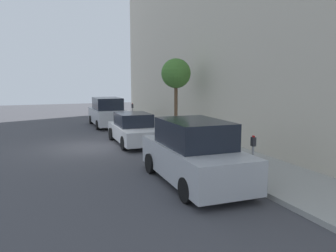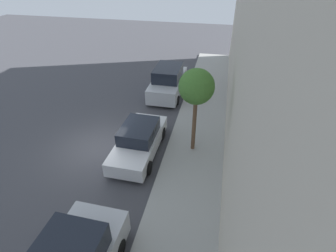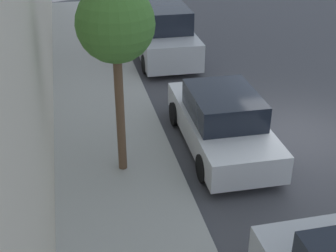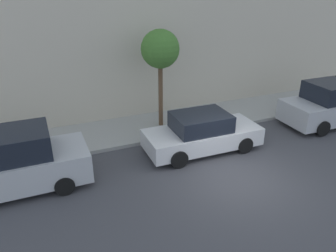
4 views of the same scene
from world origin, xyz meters
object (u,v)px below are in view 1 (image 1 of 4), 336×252
parked_suv_nearest (194,153)px  street_tree (176,74)px  parked_sedan_second (134,129)px  parking_meter_far (133,111)px  parking_meter_near (253,152)px  parked_suv_third (108,113)px

parked_suv_nearest → street_tree: size_ratio=1.15×
parked_sedan_second → parking_meter_far: 6.81m
parking_meter_near → parked_sedan_second: bearing=103.0°
parked_suv_nearest → parking_meter_far: size_ratio=3.42×
parked_suv_nearest → parking_meter_near: size_ratio=3.58×
parked_suv_nearest → parked_sedan_second: 6.88m
parking_meter_near → parking_meter_far: 14.14m
parked_suv_third → parking_meter_near: parked_suv_third is taller
parked_sedan_second → street_tree: (2.60, 0.67, 2.79)m
parked_suv_nearest → parked_suv_third: bearing=90.1°
street_tree → parking_meter_far: bearing=98.2°
parking_meter_far → parking_meter_near: bearing=-90.0°
parking_meter_near → parked_suv_third: bearing=96.9°
parking_meter_far → parked_sedan_second: bearing=-104.9°
parked_sedan_second → parking_meter_near: parked_sedan_second is taller
parked_suv_third → parking_meter_near: 14.48m
parked_sedan_second → parked_suv_third: parked_suv_third is taller
parking_meter_near → parking_meter_far: (-0.00, 14.14, 0.04)m
parked_suv_nearest → parked_sedan_second: size_ratio=1.07×
parked_sedan_second → parking_meter_near: 7.77m
parking_meter_far → street_tree: street_tree is taller
parked_sedan_second → parking_meter_near: size_ratio=3.35×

